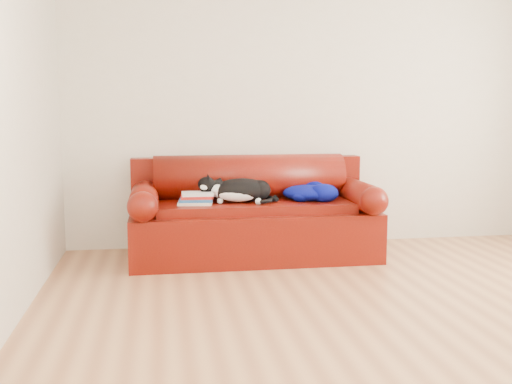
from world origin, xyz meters
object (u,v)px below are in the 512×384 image
book_stack (196,198)px  sofa_base (253,230)px  cat (240,191)px  blanket (309,192)px

book_stack → sofa_base: bearing=13.0°
sofa_base → cat: cat is taller
book_stack → blanket: bearing=5.2°
sofa_base → blanket: (0.49, -0.03, 0.33)m
book_stack → cat: (0.38, 0.04, 0.05)m
blanket → book_stack: bearing=-174.8°
sofa_base → cat: 0.39m
sofa_base → cat: size_ratio=3.00×
book_stack → cat: cat is taller
book_stack → cat: size_ratio=0.44×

